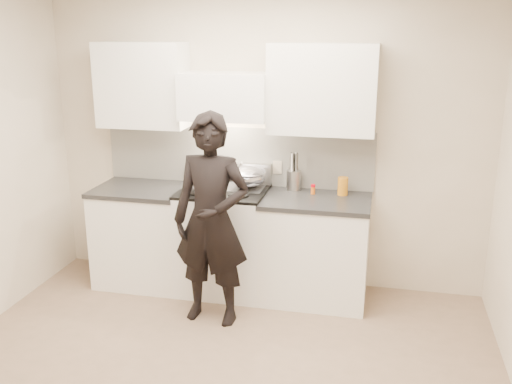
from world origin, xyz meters
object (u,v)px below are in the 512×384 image
Objects in this scene: stove at (224,240)px; utensil_crock at (294,179)px; counter_right at (315,249)px; person at (211,220)px; wok at (247,176)px.

utensil_crock reaches higher than stove.
person is at bearing -143.33° from counter_right.
utensil_crock is at bearing 20.25° from stove.
counter_right is 2.73× the size of utensil_crock.
wok reaches higher than stove.
utensil_crock reaches higher than counter_right.
person reaches higher than wok.
stove is 2.28× the size of wok.
utensil_crock is 0.96m from person.
person is at bearing -83.51° from stove.
wok is 0.42m from utensil_crock.
wok is at bearing 83.39° from person.
counter_right is 0.54× the size of person.
counter_right is at bearing -8.37° from wok.
counter_right is at bearing 40.85° from person.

